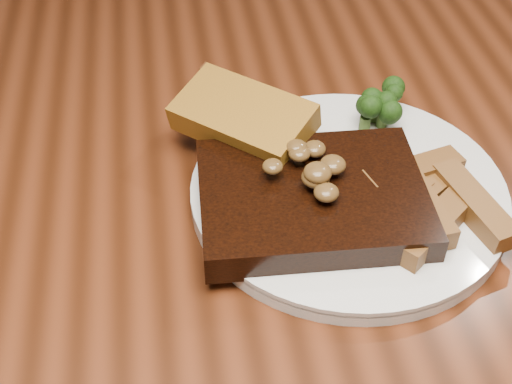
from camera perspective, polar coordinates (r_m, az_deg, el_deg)
dining_table at (r=0.67m, az=-0.31°, el=-7.85°), size 1.60×0.90×0.75m
chair_far at (r=1.33m, az=-9.34°, el=9.29°), size 0.49×0.49×0.83m
plate at (r=0.62m, az=7.35°, el=-0.19°), size 0.27×0.27×0.01m
steak at (r=0.58m, az=4.50°, el=-0.59°), size 0.19×0.15×0.03m
steak_bone at (r=0.55m, az=5.80°, el=-5.49°), size 0.14×0.02×0.02m
mushroom_pile at (r=0.57m, az=4.43°, el=2.06°), size 0.06×0.06×0.03m
garlic_bread at (r=0.65m, az=-1.01°, el=4.57°), size 0.13×0.13×0.03m
potato_wedges at (r=0.61m, az=13.11°, el=0.38°), size 0.12×0.12×0.02m
broccoli_cluster at (r=0.68m, az=9.72°, el=6.50°), size 0.06×0.06×0.04m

